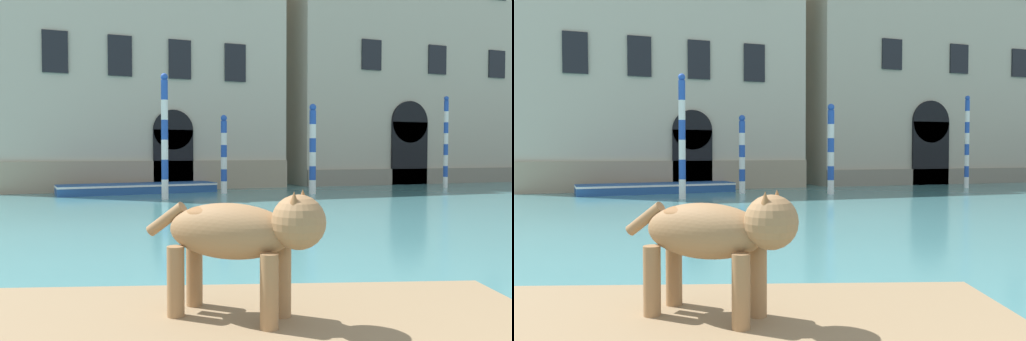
{
  "view_description": "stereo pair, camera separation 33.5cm",
  "coord_description": "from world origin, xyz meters",
  "views": [
    {
      "loc": [
        -2.45,
        1.13,
        1.68
      ],
      "look_at": [
        2.09,
        14.04,
        1.2
      ],
      "focal_mm": 35.0,
      "sensor_mm": 36.0,
      "label": 1
    },
    {
      "loc": [
        -2.13,
        1.02,
        1.68
      ],
      "look_at": [
        2.09,
        14.04,
        1.2
      ],
      "focal_mm": 35.0,
      "sensor_mm": 36.0,
      "label": 2
    }
  ],
  "objects": [
    {
      "name": "mooring_pole_1",
      "position": [
        0.43,
        19.32,
        2.3
      ],
      "size": [
        0.26,
        0.26,
        4.57
      ],
      "color": "white",
      "rests_on": "ground_plane"
    },
    {
      "name": "boat_moored_near_palazzo",
      "position": [
        -0.18,
        22.49,
        0.21
      ],
      "size": [
        6.63,
        2.31,
        0.4
      ],
      "rotation": [
        0.0,
        0.0,
        0.11
      ],
      "color": "#234C8C",
      "rests_on": "ground_plane"
    },
    {
      "name": "palazzo_right",
      "position": [
        15.93,
        26.65,
        7.61
      ],
      "size": [
        15.51,
        6.13,
        15.25
      ],
      "color": "#B2A893",
      "rests_on": "ground_plane"
    },
    {
      "name": "mooring_pole_0",
      "position": [
        6.54,
        19.66,
        1.87
      ],
      "size": [
        0.28,
        0.28,
        3.69
      ],
      "color": "white",
      "rests_on": "ground_plane"
    },
    {
      "name": "mooring_pole_5",
      "position": [
        3.17,
        21.13,
        1.65
      ],
      "size": [
        0.26,
        0.26,
        3.26
      ],
      "color": "white",
      "rests_on": "ground_plane"
    },
    {
      "name": "palazzo_left",
      "position": [
        0.51,
        26.64,
        6.7
      ],
      "size": [
        13.07,
        6.13,
        13.43
      ],
      "color": "#BCB29E",
      "rests_on": "ground_plane"
    },
    {
      "name": "mooring_pole_2",
      "position": [
        14.23,
        20.84,
        2.23
      ],
      "size": [
        0.22,
        0.22,
        4.42
      ],
      "color": "white",
      "rests_on": "ground_plane"
    },
    {
      "name": "dog_on_deck",
      "position": [
        -1.46,
        4.23,
        1.15
      ],
      "size": [
        1.04,
        0.93,
        0.85
      ],
      "rotation": [
        0.0,
        0.0,
        -0.71
      ],
      "color": "#997047",
      "rests_on": "boat_foreground"
    }
  ]
}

